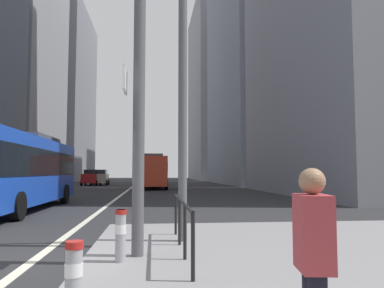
# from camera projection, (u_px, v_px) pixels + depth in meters

# --- Properties ---
(ground_plane) EXTENTS (160.00, 160.00, 0.00)m
(ground_plane) POSITION_uv_depth(u_px,v_px,m) (121.00, 195.00, 26.76)
(ground_plane) COLOR #28282B
(median_island) EXTENTS (9.00, 10.00, 0.15)m
(median_island) POSITION_uv_depth(u_px,v_px,m) (343.00, 265.00, 6.51)
(median_island) COLOR gray
(median_island) RESTS_ON ground
(lane_centre_line) EXTENTS (0.20, 80.00, 0.01)m
(lane_centre_line) POSITION_uv_depth(u_px,v_px,m) (129.00, 189.00, 36.68)
(lane_centre_line) COLOR beige
(lane_centre_line) RESTS_ON ground
(office_tower_left_far) EXTENTS (11.61, 22.39, 31.79)m
(office_tower_left_far) POSITION_uv_depth(u_px,v_px,m) (56.00, 96.00, 71.12)
(office_tower_left_far) COLOR gray
(office_tower_left_far) RESTS_ON ground
(office_tower_right_mid) EXTENTS (10.64, 24.89, 37.35)m
(office_tower_right_mid) POSITION_uv_depth(u_px,v_px,m) (256.00, 54.00, 54.78)
(office_tower_right_mid) COLOR slate
(office_tower_right_mid) RESTS_ON ground
(office_tower_right_far) EXTENTS (11.79, 25.47, 38.43)m
(office_tower_right_far) POSITION_uv_depth(u_px,v_px,m) (220.00, 93.00, 84.28)
(office_tower_right_far) COLOR gray
(office_tower_right_far) RESTS_ON ground
(city_bus_blue_oncoming) EXTENTS (2.74, 11.10, 3.40)m
(city_bus_blue_oncoming) POSITION_uv_depth(u_px,v_px,m) (19.00, 168.00, 16.46)
(city_bus_blue_oncoming) COLOR blue
(city_bus_blue_oncoming) RESTS_ON ground
(city_bus_red_receding) EXTENTS (2.72, 11.65, 3.40)m
(city_bus_red_receding) POSITION_uv_depth(u_px,v_px,m) (153.00, 170.00, 39.29)
(city_bus_red_receding) COLOR red
(city_bus_red_receding) RESTS_ON ground
(car_oncoming_mid) EXTENTS (2.11, 4.07, 1.94)m
(car_oncoming_mid) POSITION_uv_depth(u_px,v_px,m) (100.00, 177.00, 47.51)
(car_oncoming_mid) COLOR #B2A899
(car_oncoming_mid) RESTS_ON ground
(car_receding_near) EXTENTS (2.16, 4.59, 1.94)m
(car_receding_near) POSITION_uv_depth(u_px,v_px,m) (153.00, 176.00, 61.38)
(car_receding_near) COLOR silver
(car_receding_near) RESTS_ON ground
(car_receding_far) EXTENTS (2.14, 4.20, 1.94)m
(car_receding_far) POSITION_uv_depth(u_px,v_px,m) (152.00, 176.00, 57.28)
(car_receding_far) COLOR gold
(car_receding_far) RESTS_ON ground
(car_oncoming_far) EXTENTS (2.07, 4.09, 1.94)m
(car_oncoming_far) POSITION_uv_depth(u_px,v_px,m) (91.00, 177.00, 46.85)
(car_oncoming_far) COLOR maroon
(car_oncoming_far) RESTS_ON ground
(traffic_signal_gantry) EXTENTS (6.12, 0.65, 6.00)m
(traffic_signal_gantry) POSITION_uv_depth(u_px,v_px,m) (28.00, 39.00, 6.93)
(traffic_signal_gantry) COLOR #515156
(traffic_signal_gantry) RESTS_ON median_island
(street_lamp_post) EXTENTS (5.50, 0.32, 8.00)m
(street_lamp_post) POSITION_uv_depth(u_px,v_px,m) (183.00, 16.00, 8.74)
(street_lamp_post) COLOR #56565B
(street_lamp_post) RESTS_ON median_island
(bollard_left) EXTENTS (0.20, 0.20, 0.79)m
(bollard_left) POSITION_uv_depth(u_px,v_px,m) (74.00, 274.00, 4.02)
(bollard_left) COLOR #99999E
(bollard_left) RESTS_ON median_island
(bollard_right) EXTENTS (0.20, 0.20, 0.88)m
(bollard_right) POSITION_uv_depth(u_px,v_px,m) (121.00, 233.00, 6.46)
(bollard_right) COLOR #99999E
(bollard_right) RESTS_ON median_island
(pedestrian_railing) EXTENTS (0.06, 4.04, 0.98)m
(pedestrian_railing) POSITION_uv_depth(u_px,v_px,m) (182.00, 214.00, 7.31)
(pedestrian_railing) COLOR black
(pedestrian_railing) RESTS_ON median_island
(pedestrian_waiting) EXTENTS (0.29, 0.41, 1.56)m
(pedestrian_waiting) POSITION_uv_depth(u_px,v_px,m) (314.00, 258.00, 2.94)
(pedestrian_waiting) COLOR black
(pedestrian_waiting) RESTS_ON median_island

